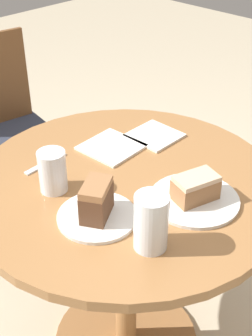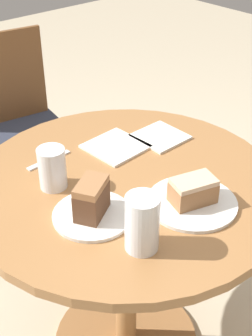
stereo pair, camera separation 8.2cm
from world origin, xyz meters
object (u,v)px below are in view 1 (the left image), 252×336
plate_far (97,216)px  cake_slice_near (195,187)px  glass_water (53,173)px  glass_lemonade (151,224)px  chair (5,136)px  plate_near (194,199)px  cake_slice_far (96,200)px

plate_far → cake_slice_near: 0.27m
plate_far → glass_water: size_ratio=1.72×
glass_lemonade → glass_water: (-0.02, 0.34, -0.01)m
glass_lemonade → glass_water: bearing=92.9°
plate_far → cake_slice_near: size_ratio=1.57×
chair → cake_slice_near: bearing=-84.7°
cake_slice_near → glass_water: 0.39m
plate_near → cake_slice_near: cake_slice_near is taller
plate_near → plate_far: size_ratio=1.17×
plate_far → chair: bearing=72.0°
cake_slice_far → glass_lemonade: (0.02, -0.17, 0.01)m
chair → cake_slice_near: (-0.08, -1.09, 0.31)m
cake_slice_far → glass_water: (0.00, 0.18, -0.00)m
plate_near → plate_far: bearing=149.8°
chair → cake_slice_far: chair is taller
plate_near → glass_water: 0.39m
cake_slice_near → glass_water: size_ratio=1.10×
plate_near → plate_far: same height
chair → glass_lemonade: bearing=-95.2°
plate_far → cake_slice_far: bearing=0.0°
plate_far → glass_lemonade: size_ratio=1.42×
plate_near → glass_water: bearing=126.3°
cake_slice_near → cake_slice_far: bearing=149.8°
chair → glass_water: 0.89m
chair → plate_far: bearing=-98.6°
plate_far → plate_near: bearing=-30.2°
cake_slice_near → glass_water: (-0.23, 0.31, 0.01)m
plate_far → cake_slice_near: cake_slice_near is taller
plate_far → cake_slice_far: cake_slice_far is taller
glass_lemonade → chair: bearing=75.4°
chair → plate_near: 1.12m
glass_water → chair: bearing=68.3°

